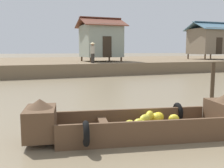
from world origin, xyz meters
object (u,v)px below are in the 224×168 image
banana_boat (139,122)px  vendor_person (93,51)px  stilt_house_left (101,40)px  stilt_house_mid_left (209,41)px  mooring_post (212,85)px

banana_boat → vendor_person: 15.20m
stilt_house_left → stilt_house_mid_left: stilt_house_mid_left is taller
stilt_house_left → mooring_post: bearing=-94.1°
banana_boat → mooring_post: (3.89, 1.95, 0.45)m
vendor_person → stilt_house_mid_left: bearing=15.0°
stilt_house_mid_left → vendor_person: stilt_house_mid_left is taller
stilt_house_left → stilt_house_mid_left: 13.39m
stilt_house_left → mooring_post: 15.95m
banana_boat → stilt_house_left: (5.03, 17.72, 2.56)m
vendor_person → mooring_post: (0.53, -12.79, -1.11)m
banana_boat → stilt_house_left: stilt_house_left is taller
mooring_post → banana_boat: bearing=-153.3°
banana_boat → stilt_house_left: size_ratio=1.29×
stilt_house_mid_left → mooring_post: stilt_house_mid_left is taller
stilt_house_left → vendor_person: size_ratio=2.41×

